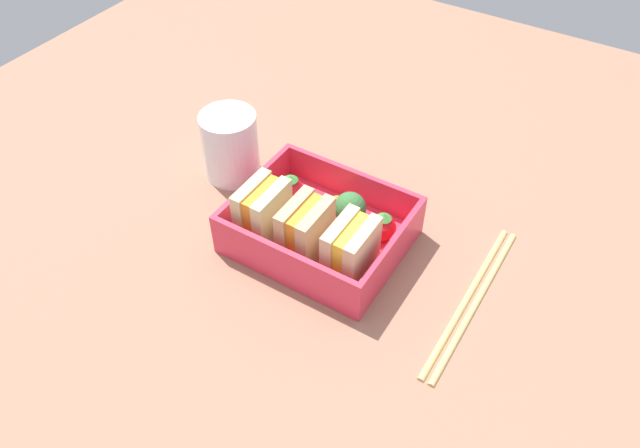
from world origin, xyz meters
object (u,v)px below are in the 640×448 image
object	(u,v)px
strawberry_far_left	(291,189)
strawberry_left	(383,227)
drinking_glass	(231,146)
carrot_stick_far_left	(319,206)
sandwich_center_left	(305,230)
broccoli_floret	(350,209)
chopstick_pair	(472,299)
sandwich_center	(263,211)
sandwich_left	(351,250)

from	to	relation	value
strawberry_far_left	strawberry_left	bearing A→B (deg)	-179.45
drinking_glass	carrot_stick_far_left	bearing A→B (deg)	174.27
sandwich_center_left	broccoli_floret	size ratio (longest dim) A/B	1.42
carrot_stick_far_left	chopstick_pair	world-z (taller)	carrot_stick_far_left
sandwich_center_left	sandwich_center	size ratio (longest dim) A/B	1.00
sandwich_left	strawberry_far_left	distance (cm)	12.56
strawberry_far_left	sandwich_center_left	bearing A→B (deg)	134.47
sandwich_left	sandwich_center	distance (cm)	10.64
sandwich_left	carrot_stick_far_left	xyz separation A→B (cm)	(7.32, -5.87, -2.36)
sandwich_center_left	strawberry_left	xyz separation A→B (cm)	(-5.93, -5.92, -1.56)
sandwich_center	carrot_stick_far_left	distance (cm)	7.15
broccoli_floret	carrot_stick_far_left	size ratio (longest dim) A/B	0.94
strawberry_left	chopstick_pair	bearing A→B (deg)	169.58
strawberry_far_left	chopstick_pair	xyz separation A→B (cm)	(-22.96, 1.97, -2.44)
sandwich_center_left	drinking_glass	xyz separation A→B (cm)	(15.09, -7.18, -0.13)
sandwich_left	sandwich_center_left	bearing A→B (deg)	0.00
strawberry_left	strawberry_far_left	bearing A→B (deg)	0.55
strawberry_left	drinking_glass	world-z (taller)	drinking_glass
chopstick_pair	drinking_glass	size ratio (longest dim) A/B	2.61
sandwich_left	broccoli_floret	xyz separation A→B (cm)	(3.28, -5.62, -0.57)
broccoli_floret	drinking_glass	world-z (taller)	drinking_glass
sandwich_left	carrot_stick_far_left	size ratio (longest dim) A/B	1.34
strawberry_far_left	chopstick_pair	distance (cm)	23.17
sandwich_left	broccoli_floret	bearing A→B (deg)	-59.74
carrot_stick_far_left	chopstick_pair	bearing A→B (deg)	173.98
chopstick_pair	drinking_glass	xyz separation A→B (cm)	(32.34, -3.34, 3.84)
broccoli_floret	sandwich_center_left	bearing A→B (deg)	70.02
drinking_glass	strawberry_far_left	bearing A→B (deg)	171.67
drinking_glass	sandwich_left	bearing A→B (deg)	160.61
broccoli_floret	sandwich_center	bearing A→B (deg)	37.34
sandwich_left	strawberry_left	xyz separation A→B (cm)	(-0.61, -5.92, -1.56)
strawberry_left	carrot_stick_far_left	bearing A→B (deg)	0.37
broccoli_floret	strawberry_far_left	world-z (taller)	broccoli_floret
chopstick_pair	sandwich_center_left	bearing A→B (deg)	12.55
carrot_stick_far_left	strawberry_far_left	bearing A→B (deg)	0.95
sandwich_center	sandwich_center_left	bearing A→B (deg)	180.00
strawberry_left	broccoli_floret	world-z (taller)	broccoli_floret
sandwich_center_left	carrot_stick_far_left	world-z (taller)	sandwich_center_left
strawberry_left	carrot_stick_far_left	xyz separation A→B (cm)	(7.92, 0.05, -0.79)
sandwich_left	sandwich_center_left	xyz separation A→B (cm)	(5.32, 0.00, 0.00)
carrot_stick_far_left	drinking_glass	xyz separation A→B (cm)	(13.09, -1.31, 2.23)
carrot_stick_far_left	drinking_glass	bearing A→B (deg)	-5.73
carrot_stick_far_left	drinking_glass	size ratio (longest dim) A/B	0.56
sandwich_center	drinking_glass	distance (cm)	12.12
sandwich_left	chopstick_pair	size ratio (longest dim) A/B	0.29
sandwich_center	chopstick_pair	xyz separation A→B (cm)	(-22.57, -3.84, -3.97)
strawberry_left	drinking_glass	xyz separation A→B (cm)	(21.01, -1.26, 1.43)
sandwich_center_left	carrot_stick_far_left	bearing A→B (deg)	-71.20
strawberry_left	drinking_glass	size ratio (longest dim) A/B	0.41
sandwich_center	broccoli_floret	world-z (taller)	sandwich_center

